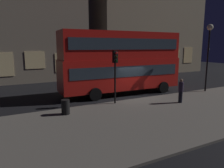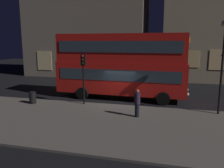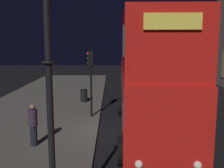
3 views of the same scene
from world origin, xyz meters
The scene contains 8 objects.
ground_plane centered at (0.00, 0.00, 0.00)m, with size 80.00×80.00×0.00m, color black.
sidewalk_slab centered at (0.00, -4.77, 0.06)m, with size 44.00×7.94×0.12m, color #5B564F.
building_with_clock centered at (-7.82, 14.56, 9.23)m, with size 16.52×7.47×18.45m.
double_decker_bus centered at (-0.20, 1.67, 3.00)m, with size 10.98×3.17×5.40m.
traffic_light_near_kerb centered at (-2.39, -1.29, 2.84)m, with size 0.34×0.37×3.77m.
street_lamp centered at (7.00, -1.40, 4.62)m, with size 0.54×0.54×5.99m.
pedestrian centered at (1.93, -3.33, 1.02)m, with size 0.36×0.36×1.75m.
litter_bin centered at (-6.24, -2.11, 0.57)m, with size 0.50×0.50×0.90m, color black.
Camera 2 is at (3.81, -17.12, 4.76)m, focal length 36.91 mm.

